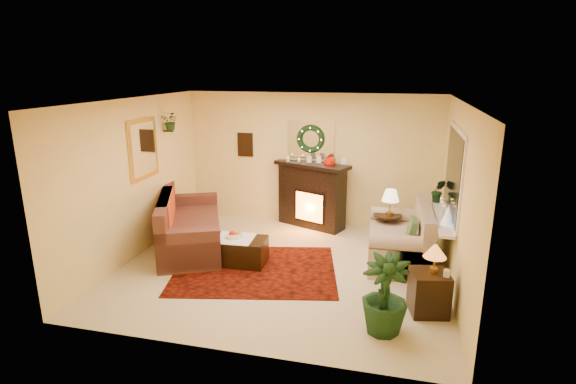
% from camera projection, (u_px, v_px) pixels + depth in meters
% --- Properties ---
extents(floor, '(5.00, 5.00, 0.00)m').
position_uv_depth(floor, '(283.00, 268.00, 7.11)').
color(floor, beige).
rests_on(floor, ground).
extents(ceiling, '(5.00, 5.00, 0.00)m').
position_uv_depth(ceiling, '(282.00, 101.00, 6.41)').
color(ceiling, white).
rests_on(ceiling, ground).
extents(wall_back, '(5.00, 5.00, 0.00)m').
position_uv_depth(wall_back, '(311.00, 160.00, 8.87)').
color(wall_back, '#EFD88C').
rests_on(wall_back, ground).
extents(wall_front, '(5.00, 5.00, 0.00)m').
position_uv_depth(wall_front, '(229.00, 243.00, 4.66)').
color(wall_front, '#EFD88C').
rests_on(wall_front, ground).
extents(wall_left, '(4.50, 4.50, 0.00)m').
position_uv_depth(wall_left, '(135.00, 179.00, 7.33)').
color(wall_left, '#EFD88C').
rests_on(wall_left, ground).
extents(wall_right, '(4.50, 4.50, 0.00)m').
position_uv_depth(wall_right, '(458.00, 200.00, 6.19)').
color(wall_right, '#EFD88C').
rests_on(wall_right, ground).
extents(area_rug, '(2.81, 2.34, 0.01)m').
position_uv_depth(area_rug, '(255.00, 270.00, 7.02)').
color(area_rug, '#591813').
rests_on(area_rug, floor).
extents(sofa, '(1.79, 2.43, 0.96)m').
position_uv_depth(sofa, '(190.00, 224.00, 7.84)').
color(sofa, brown).
rests_on(sofa, floor).
extents(red_throw, '(0.82, 1.33, 0.02)m').
position_uv_depth(red_throw, '(193.00, 219.00, 8.01)').
color(red_throw, red).
rests_on(red_throw, sofa).
extents(fireplace, '(1.38, 0.89, 1.21)m').
position_uv_depth(fireplace, '(312.00, 199.00, 8.86)').
color(fireplace, black).
rests_on(fireplace, floor).
extents(poinsettia, '(0.22, 0.22, 0.22)m').
position_uv_depth(poinsettia, '(329.00, 163.00, 8.55)').
color(poinsettia, red).
rests_on(poinsettia, fireplace).
extents(mantel_candle_a, '(0.06, 0.06, 0.19)m').
position_uv_depth(mantel_candle_a, '(288.00, 163.00, 8.79)').
color(mantel_candle_a, white).
rests_on(mantel_candle_a, fireplace).
extents(mantel_candle_b, '(0.06, 0.06, 0.17)m').
position_uv_depth(mantel_candle_b, '(299.00, 163.00, 8.74)').
color(mantel_candle_b, white).
rests_on(mantel_candle_b, fireplace).
extents(mantel_mirror, '(0.92, 0.02, 0.72)m').
position_uv_depth(mantel_mirror, '(311.00, 140.00, 8.74)').
color(mantel_mirror, white).
rests_on(mantel_mirror, wall_back).
extents(wreath, '(0.55, 0.11, 0.55)m').
position_uv_depth(wreath, '(310.00, 139.00, 8.70)').
color(wreath, '#194719').
rests_on(wreath, wall_back).
extents(wall_art, '(0.32, 0.03, 0.48)m').
position_uv_depth(wall_art, '(245.00, 145.00, 9.09)').
color(wall_art, '#381E11').
rests_on(wall_art, wall_back).
extents(gold_mirror, '(0.03, 0.84, 1.00)m').
position_uv_depth(gold_mirror, '(143.00, 149.00, 7.49)').
color(gold_mirror, gold).
rests_on(gold_mirror, wall_left).
extents(hanging_plant, '(0.33, 0.28, 0.36)m').
position_uv_depth(hanging_plant, '(171.00, 130.00, 8.10)').
color(hanging_plant, '#194719').
rests_on(hanging_plant, wall_left).
extents(loveseat, '(1.01, 1.66, 0.94)m').
position_uv_depth(loveseat, '(399.00, 236.00, 7.28)').
color(loveseat, '#958861').
rests_on(loveseat, floor).
extents(window_frame, '(0.03, 1.86, 1.36)m').
position_uv_depth(window_frame, '(454.00, 173.00, 6.64)').
color(window_frame, white).
rests_on(window_frame, wall_right).
extents(window_glass, '(0.02, 1.70, 1.22)m').
position_uv_depth(window_glass, '(453.00, 173.00, 6.65)').
color(window_glass, black).
rests_on(window_glass, wall_right).
extents(window_sill, '(0.22, 1.86, 0.04)m').
position_uv_depth(window_sill, '(442.00, 216.00, 6.85)').
color(window_sill, white).
rests_on(window_sill, wall_right).
extents(mini_tree, '(0.18, 0.18, 0.28)m').
position_uv_depth(mini_tree, '(448.00, 215.00, 6.36)').
color(mini_tree, white).
rests_on(mini_tree, window_sill).
extents(sill_plant, '(0.28, 0.23, 0.51)m').
position_uv_depth(sill_plant, '(438.00, 191.00, 7.43)').
color(sill_plant, '#1B591E').
rests_on(sill_plant, window_sill).
extents(side_table_round, '(0.54, 0.54, 0.62)m').
position_uv_depth(side_table_round, '(387.00, 230.00, 7.81)').
color(side_table_round, '#362012').
rests_on(side_table_round, floor).
extents(lamp_cream, '(0.29, 0.29, 0.45)m').
position_uv_depth(lamp_cream, '(390.00, 200.00, 7.64)').
color(lamp_cream, beige).
rests_on(lamp_cream, side_table_round).
extents(end_table_square, '(0.54, 0.54, 0.56)m').
position_uv_depth(end_table_square, '(429.00, 293.00, 5.75)').
color(end_table_square, brown).
rests_on(end_table_square, floor).
extents(lamp_tiffany, '(0.29, 0.29, 0.42)m').
position_uv_depth(lamp_tiffany, '(434.00, 258.00, 5.64)').
color(lamp_tiffany, orange).
rests_on(lamp_tiffany, end_table_square).
extents(coffee_table, '(1.02, 0.60, 0.42)m').
position_uv_depth(coffee_table, '(235.00, 251.00, 7.23)').
color(coffee_table, '#562719').
rests_on(coffee_table, floor).
extents(fruit_bowl, '(0.26, 0.26, 0.06)m').
position_uv_depth(fruit_bowl, '(234.00, 236.00, 7.20)').
color(fruit_bowl, beige).
rests_on(fruit_bowl, coffee_table).
extents(floor_palm, '(1.84, 1.84, 2.93)m').
position_uv_depth(floor_palm, '(384.00, 298.00, 5.27)').
color(floor_palm, '#294E21').
rests_on(floor_palm, floor).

